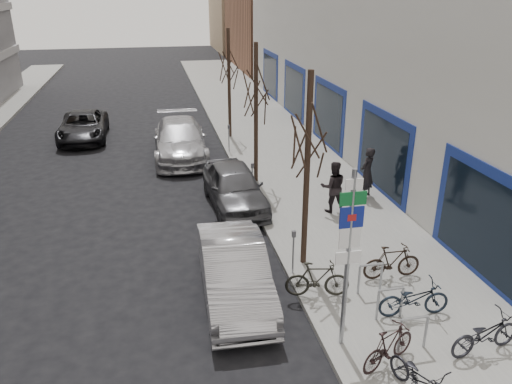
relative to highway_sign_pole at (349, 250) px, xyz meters
name	(u,v)px	position (x,y,z in m)	size (l,w,h in m)	color
ground	(233,364)	(-2.40, 0.01, -2.46)	(120.00, 120.00, 0.00)	black
sidewalk_east	(301,179)	(2.10, 10.01, -2.38)	(5.00, 70.00, 0.15)	slate
commercial_building	(499,34)	(14.60, 16.01, 2.54)	(20.00, 32.00, 10.00)	#B7B7B2
brick_building_far	(298,24)	(10.60, 40.01, 1.54)	(12.00, 14.00, 8.00)	brown
tan_building_far	(267,11)	(11.10, 55.01, 2.04)	(13.00, 12.00, 9.00)	#937A5B
highway_sign_pole	(349,250)	(0.00, 0.00, 0.00)	(0.55, 0.10, 4.20)	gray
bike_rack	(390,300)	(1.40, 0.61, -1.80)	(0.66, 2.26, 0.83)	gray
tree_near	(309,126)	(0.20, 3.51, 1.65)	(1.80, 1.80, 5.50)	black
tree_mid	(256,81)	(0.20, 10.01, 1.65)	(1.80, 1.80, 5.50)	black
tree_far	(229,58)	(0.20, 16.51, 1.65)	(1.80, 1.80, 5.50)	black
meter_front	(293,248)	(-0.25, 3.01, -1.54)	(0.10, 0.08, 1.27)	gray
meter_mid	(252,176)	(-0.25, 8.51, -1.54)	(0.10, 0.08, 1.27)	gray
meter_back	(229,135)	(-0.25, 14.01, -1.54)	(0.10, 0.08, 1.27)	gray
bike_near_left	(420,376)	(0.87, -1.75, -1.83)	(0.47, 1.57, 0.96)	black
bike_near_right	(389,346)	(0.68, -0.82, -1.85)	(0.45, 1.52, 0.92)	black
bike_mid_curb	(414,296)	(2.01, 0.62, -1.79)	(0.52, 1.71, 1.05)	black
bike_mid_inner	(317,279)	(0.04, 1.83, -1.82)	(0.48, 1.62, 0.98)	black
bike_far_curb	(486,331)	(2.85, -0.87, -1.78)	(0.52, 1.73, 1.05)	black
bike_far_inner	(392,262)	(2.24, 2.23, -1.82)	(0.48, 1.61, 0.98)	black
parked_car_front	(234,271)	(-1.95, 2.43, -1.71)	(1.58, 4.54, 1.50)	#A3A2A7
parked_car_mid	(234,186)	(-1.00, 8.03, -1.69)	(1.81, 4.50, 1.53)	#49494E
parked_car_back	(180,139)	(-2.51, 14.08, -1.62)	(2.35, 5.78, 1.68)	#A4A4A9
lane_car	(83,126)	(-7.20, 18.03, -1.77)	(2.30, 4.98, 1.39)	black
pedestrian_near	(367,173)	(3.83, 7.58, -1.37)	(0.69, 0.45, 1.88)	black
pedestrian_far	(333,187)	(2.17, 6.59, -1.39)	(0.68, 0.46, 1.83)	black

